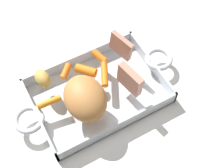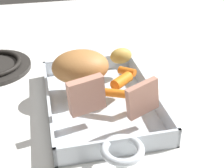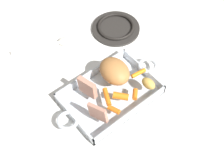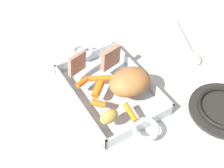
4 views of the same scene
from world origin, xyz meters
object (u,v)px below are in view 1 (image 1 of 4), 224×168
(baby_carrot_short, at_px, (105,74))
(baby_carrot_southwest, at_px, (99,56))
(roast_slice_thick, at_px, (121,46))
(potato_corner, at_px, (43,78))
(pork_roast, at_px, (85,98))
(roast_slice_thin, at_px, (130,80))
(baby_carrot_northeast, at_px, (49,102))
(roasting_dish, at_px, (98,92))
(baby_carrot_long, at_px, (86,71))
(baby_carrot_southeast, at_px, (66,71))

(baby_carrot_short, xyz_separation_m, baby_carrot_southwest, (-0.01, -0.05, 0.00))
(roast_slice_thick, distance_m, potato_corner, 0.21)
(pork_roast, height_order, roast_slice_thin, same)
(potato_corner, bearing_deg, baby_carrot_southwest, 179.66)
(roast_slice_thick, relative_size, potato_corner, 1.22)
(baby_carrot_northeast, relative_size, potato_corner, 1.09)
(pork_roast, distance_m, roast_slice_thick, 0.17)
(roast_slice_thin, bearing_deg, baby_carrot_northeast, -15.36)
(roasting_dish, height_order, roast_slice_thick, roast_slice_thick)
(pork_roast, bearing_deg, baby_carrot_long, -116.45)
(baby_carrot_southwest, bearing_deg, baby_carrot_short, 75.59)
(pork_roast, bearing_deg, roast_slice_thick, -147.73)
(pork_roast, height_order, baby_carrot_northeast, pork_roast)
(roast_slice_thick, xyz_separation_m, baby_carrot_southeast, (0.15, -0.01, -0.02))
(baby_carrot_long, bearing_deg, baby_carrot_southeast, -28.65)
(roast_slice_thin, distance_m, potato_corner, 0.21)
(baby_carrot_long, bearing_deg, potato_corner, -13.63)
(baby_carrot_long, height_order, baby_carrot_southeast, baby_carrot_long)
(roast_slice_thin, height_order, baby_carrot_northeast, roast_slice_thin)
(baby_carrot_short, bearing_deg, baby_carrot_southwest, -104.41)
(roasting_dish, height_order, roast_slice_thin, roast_slice_thin)
(baby_carrot_long, relative_size, baby_carrot_southwest, 1.26)
(baby_carrot_short, height_order, baby_carrot_southeast, baby_carrot_southeast)
(pork_roast, relative_size, baby_carrot_long, 2.32)
(baby_carrot_southeast, distance_m, potato_corner, 0.06)
(roasting_dish, distance_m, potato_corner, 0.14)
(baby_carrot_southeast, bearing_deg, baby_carrot_long, 151.35)
(roast_slice_thin, relative_size, baby_carrot_short, 1.02)
(roast_slice_thin, height_order, baby_carrot_short, roast_slice_thin)
(baby_carrot_southeast, relative_size, potato_corner, 0.75)
(roasting_dish, relative_size, baby_carrot_northeast, 7.40)
(roast_slice_thin, relative_size, baby_carrot_northeast, 1.17)
(potato_corner, bearing_deg, baby_carrot_short, 158.63)
(roast_slice_thick, bearing_deg, roast_slice_thin, 71.98)
(roast_slice_thin, xyz_separation_m, potato_corner, (0.18, -0.11, -0.02))
(pork_roast, height_order, baby_carrot_southeast, pork_roast)
(roast_slice_thin, xyz_separation_m, baby_carrot_long, (0.07, -0.09, -0.02))
(baby_carrot_short, distance_m, baby_carrot_southeast, 0.10)
(baby_carrot_short, bearing_deg, baby_carrot_southeast, -33.77)
(pork_roast, xyz_separation_m, roast_slice_thin, (-0.12, 0.01, -0.00))
(baby_carrot_southeast, bearing_deg, potato_corner, -1.20)
(pork_roast, bearing_deg, roast_slice_thin, 177.17)
(pork_roast, distance_m, potato_corner, 0.13)
(pork_roast, xyz_separation_m, baby_carrot_long, (-0.04, -0.08, -0.02))
(potato_corner, bearing_deg, roast_slice_thin, 147.72)
(roasting_dish, bearing_deg, pork_roast, 35.54)
(baby_carrot_long, xyz_separation_m, baby_carrot_short, (-0.04, 0.03, -0.00))
(roasting_dish, distance_m, baby_carrot_northeast, 0.13)
(roast_slice_thick, height_order, potato_corner, roast_slice_thick)
(baby_carrot_northeast, bearing_deg, baby_carrot_southwest, -159.97)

